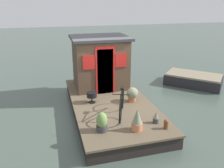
% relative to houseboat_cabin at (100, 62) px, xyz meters
% --- Properties ---
extents(ground_plane, '(60.00, 60.00, 0.00)m').
position_rel_houseboat_cabin_xyz_m(ground_plane, '(-1.59, 0.00, -1.48)').
color(ground_plane, '#47564C').
extents(houseboat_deck, '(5.41, 2.66, 0.46)m').
position_rel_houseboat_cabin_xyz_m(houseboat_deck, '(-1.59, 0.00, -1.25)').
color(houseboat_deck, brown).
rests_on(houseboat_deck, ground_plane).
extents(houseboat_cabin, '(1.88, 2.22, 2.03)m').
position_rel_houseboat_cabin_xyz_m(houseboat_cabin, '(0.00, 0.00, 0.00)').
color(houseboat_cabin, '#4C3828').
rests_on(houseboat_cabin, houseboat_deck).
extents(bicycle, '(1.60, 0.72, 0.86)m').
position_rel_houseboat_cabin_xyz_m(bicycle, '(-2.70, -0.06, -0.63)').
color(bicycle, black).
rests_on(bicycle, houseboat_deck).
extents(potted_plant_lavender, '(0.17, 0.17, 0.37)m').
position_rel_houseboat_cabin_xyz_m(potted_plant_lavender, '(-3.45, -0.86, -0.85)').
color(potted_plant_lavender, '#38383D').
rests_on(potted_plant_lavender, houseboat_deck).
extents(potted_plant_rosemary, '(0.30, 0.30, 0.64)m').
position_rel_houseboat_cabin_xyz_m(potted_plant_rosemary, '(-3.68, -0.18, -0.72)').
color(potted_plant_rosemary, '#C6754C').
rests_on(potted_plant_rosemary, houseboat_deck).
extents(potted_plant_basil, '(0.40, 0.40, 0.51)m').
position_rel_houseboat_cabin_xyz_m(potted_plant_basil, '(-1.82, -0.73, -0.75)').
color(potted_plant_basil, '#B2603D').
rests_on(potted_plant_basil, houseboat_deck).
extents(potted_plant_ivy, '(0.31, 0.31, 0.55)m').
position_rel_houseboat_cabin_xyz_m(potted_plant_ivy, '(-3.46, 0.75, -0.77)').
color(potted_plant_ivy, '#38383D').
rests_on(potted_plant_ivy, houseboat_deck).
extents(charcoal_grill, '(0.35, 0.35, 0.38)m').
position_rel_houseboat_cabin_xyz_m(charcoal_grill, '(-1.56, 0.66, -0.75)').
color(charcoal_grill, black).
rests_on(charcoal_grill, houseboat_deck).
extents(mooring_bollard, '(0.13, 0.13, 0.28)m').
position_rel_houseboat_cabin_xyz_m(mooring_bollard, '(-3.82, -0.98, -0.88)').
color(mooring_bollard, brown).
rests_on(mooring_bollard, houseboat_deck).
extents(dinghy_boat, '(2.73, 2.74, 0.54)m').
position_rel_houseboat_cabin_xyz_m(dinghy_boat, '(0.15, -4.53, -1.21)').
color(dinghy_boat, '#232328').
rests_on(dinghy_boat, ground_plane).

